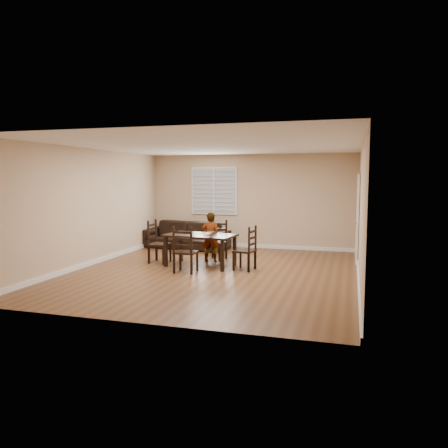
{
  "coord_description": "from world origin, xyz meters",
  "views": [
    {
      "loc": [
        2.83,
        -8.84,
        2.02
      ],
      "look_at": [
        0.09,
        0.45,
        1.0
      ],
      "focal_mm": 35.0,
      "sensor_mm": 36.0,
      "label": 1
    }
  ],
  "objects": [
    {
      "name": "chair_left",
      "position": [
        -1.69,
        0.64,
        0.47
      ],
      "size": [
        0.44,
        0.47,
        1.03
      ],
      "rotation": [
        0.0,
        0.0,
        1.55
      ],
      "color": "black",
      "rests_on": "ground"
    },
    {
      "name": "dining_table",
      "position": [
        -0.49,
        0.51,
        0.65
      ],
      "size": [
        1.66,
        1.06,
        0.74
      ],
      "rotation": [
        0.0,
        0.0,
        -0.11
      ],
      "color": "black",
      "rests_on": "ground"
    },
    {
      "name": "sofa",
      "position": [
        -1.83,
        2.87,
        0.38
      ],
      "size": [
        2.71,
        1.4,
        0.76
      ],
      "primitive_type": "imported",
      "rotation": [
        0.0,
        0.0,
        -0.15
      ],
      "color": "black",
      "rests_on": "ground"
    },
    {
      "name": "chair_right",
      "position": [
        0.7,
        0.37,
        0.45
      ],
      "size": [
        0.48,
        0.5,
        0.98
      ],
      "rotation": [
        0.0,
        0.0,
        -1.73
      ],
      "color": "black",
      "rests_on": "ground"
    },
    {
      "name": "child",
      "position": [
        -0.43,
        1.08,
        0.6
      ],
      "size": [
        0.47,
        0.33,
        1.2
      ],
      "primitive_type": "imported",
      "rotation": [
        0.0,
        0.0,
        3.24
      ],
      "color": "gray",
      "rests_on": "ground"
    },
    {
      "name": "napkin",
      "position": [
        -0.47,
        0.69,
        0.74
      ],
      "size": [
        0.32,
        0.32,
        0.0
      ],
      "primitive_type": "cube",
      "rotation": [
        0.0,
        0.0,
        -0.06
      ],
      "color": "beige",
      "rests_on": "dining_table"
    },
    {
      "name": "chair_near",
      "position": [
        -0.37,
        1.51,
        0.45
      ],
      "size": [
        0.52,
        0.49,
        1.0
      ],
      "rotation": [
        0.0,
        0.0,
        -0.18
      ],
      "color": "black",
      "rests_on": "ground"
    },
    {
      "name": "ground",
      "position": [
        0.0,
        0.0,
        0.0
      ],
      "size": [
        7.0,
        7.0,
        0.0
      ],
      "primitive_type": "plane",
      "color": "brown",
      "rests_on": "ground"
    },
    {
      "name": "chair_far",
      "position": [
        -0.57,
        -0.32,
        0.46
      ],
      "size": [
        0.46,
        0.43,
        1.01
      ],
      "rotation": [
        0.0,
        0.0,
        3.15
      ],
      "color": "black",
      "rests_on": "ground"
    },
    {
      "name": "room",
      "position": [
        0.04,
        0.18,
        1.81
      ],
      "size": [
        6.04,
        7.04,
        2.72
      ],
      "color": "tan",
      "rests_on": "ground"
    },
    {
      "name": "donut",
      "position": [
        -0.45,
        0.69,
        0.76
      ],
      "size": [
        0.1,
        0.1,
        0.04
      ],
      "color": "gold",
      "rests_on": "napkin"
    }
  ]
}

